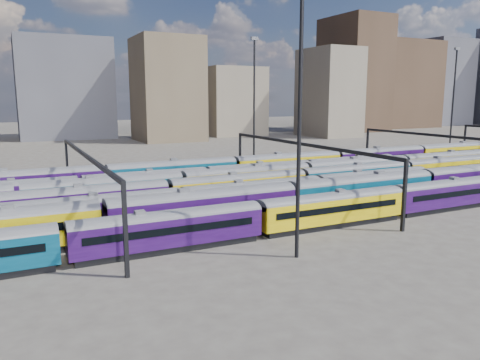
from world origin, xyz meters
name	(u,v)px	position (x,y,z in m)	size (l,w,h in m)	color
ground	(239,204)	(0.00, 0.00, 0.00)	(500.00, 500.00, 0.00)	#443E39
rake_0	(332,205)	(4.30, -15.00, 2.45)	(94.90, 2.78, 4.67)	black
rake_1	(205,205)	(-9.13, -10.00, 2.84)	(153.28, 3.20, 5.40)	black
rake_2	(96,208)	(-19.87, -5.00, 2.50)	(96.77, 2.84, 4.77)	black
rake_3	(301,179)	(10.13, 0.00, 2.61)	(121.31, 2.96, 4.98)	black
rake_4	(305,172)	(14.23, 5.00, 2.68)	(124.35, 3.03, 5.11)	black
rake_5	(147,181)	(-10.17, 10.00, 2.41)	(93.31, 2.74, 4.59)	black
rake_6	(234,166)	(6.41, 15.00, 2.79)	(129.41, 3.15, 5.32)	black
gantry_1	(86,164)	(-20.00, 0.00, 6.79)	(0.35, 40.35, 8.03)	black
gantry_2	(301,151)	(10.00, 0.00, 6.79)	(0.35, 40.35, 8.03)	black
gantry_3	(447,142)	(40.00, 0.00, 6.79)	(0.35, 40.35, 8.03)	black
mast_2	(300,103)	(-5.00, -22.00, 13.97)	(1.40, 0.50, 25.60)	black
mast_3	(254,100)	(15.00, 24.00, 13.97)	(1.40, 0.50, 25.60)	black
mast_5	(453,99)	(65.00, 20.00, 13.97)	(1.40, 0.50, 25.60)	black
skyline	(350,82)	(104.75, 105.73, 20.83)	(399.22, 60.48, 50.03)	#665B4C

